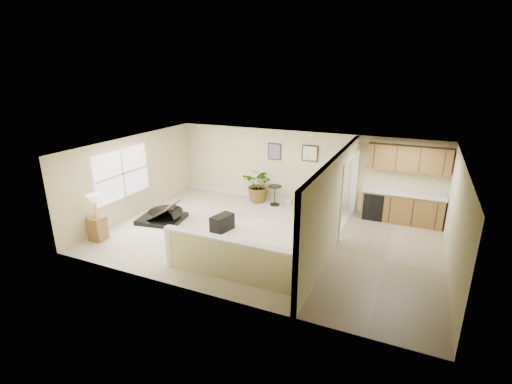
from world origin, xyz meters
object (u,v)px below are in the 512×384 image
at_px(small_plant, 332,208).
at_px(lamp_stand, 97,221).
at_px(piano_bench, 222,223).
at_px(piano, 162,204).
at_px(accent_table, 275,193).
at_px(palm_plant, 260,185).
at_px(loveseat, 310,201).

xyz_separation_m(small_plant, lamp_stand, (-5.41, -4.33, 0.32)).
bearing_deg(piano_bench, piano, -179.92).
height_order(piano, lamp_stand, lamp_stand).
height_order(accent_table, lamp_stand, lamp_stand).
height_order(piano, piano_bench, piano).
bearing_deg(accent_table, piano, -136.14).
height_order(accent_table, palm_plant, palm_plant).
bearing_deg(piano_bench, loveseat, 55.02).
relative_size(piano, piano_bench, 2.39).
bearing_deg(piano, small_plant, 17.93).
bearing_deg(loveseat, piano, -134.65).
height_order(loveseat, palm_plant, palm_plant).
distance_m(small_plant, lamp_stand, 6.94).
distance_m(accent_table, palm_plant, 0.65).
distance_m(piano, palm_plant, 3.40).
bearing_deg(palm_plant, piano, -127.59).
relative_size(piano_bench, palm_plant, 0.58).
height_order(loveseat, accent_table, loveseat).
xyz_separation_m(piano, small_plant, (4.69, 2.44, -0.27)).
relative_size(loveseat, palm_plant, 1.23).
bearing_deg(palm_plant, lamp_stand, -121.27).
distance_m(palm_plant, lamp_stand, 5.37).
bearing_deg(accent_table, palm_plant, 170.22).
height_order(piano_bench, small_plant, small_plant).
bearing_deg(accent_table, piano_bench, -103.32).
distance_m(piano_bench, accent_table, 2.66).
distance_m(piano, small_plant, 5.30).
relative_size(piano_bench, loveseat, 0.47).
relative_size(palm_plant, small_plant, 2.20).
bearing_deg(piano, loveseat, 24.34).
distance_m(loveseat, lamp_stand, 6.48).
height_order(piano, loveseat, piano).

